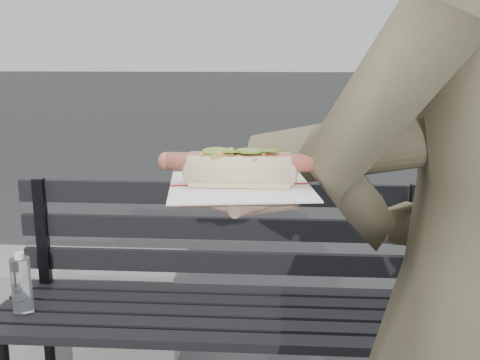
# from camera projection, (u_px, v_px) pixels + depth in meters

# --- Properties ---
(park_bench) EXTENTS (1.50, 0.44, 0.88)m
(park_bench) POSITION_uv_depth(u_px,v_px,m) (216.00, 290.00, 1.93)
(park_bench) COLOR black
(park_bench) RESTS_ON ground
(concrete_block) EXTENTS (1.20, 0.40, 0.40)m
(concrete_block) POSITION_uv_depth(u_px,v_px,m) (53.00, 302.00, 2.59)
(concrete_block) COLOR slate
(concrete_block) RESTS_ON ground
(held_hotdog) EXTENTS (0.62, 0.32, 0.20)m
(held_hotdog) POSITION_uv_depth(u_px,v_px,m) (373.00, 149.00, 0.82)
(held_hotdog) COLOR #4D4533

